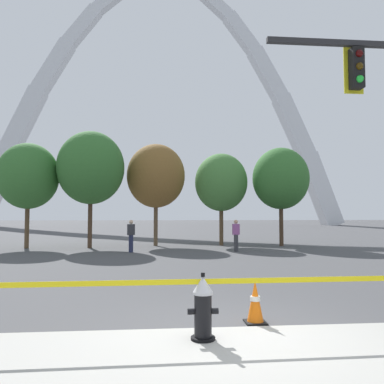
{
  "coord_description": "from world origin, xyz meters",
  "views": [
    {
      "loc": [
        -1.17,
        -6.14,
        1.86
      ],
      "look_at": [
        -0.14,
        5.0,
        2.5
      ],
      "focal_mm": 36.75,
      "sensor_mm": 36.0,
      "label": 1
    }
  ],
  "objects": [
    {
      "name": "tree_left_mid",
      "position": [
        -4.82,
        16.25,
        4.48
      ],
      "size": [
        3.74,
        3.74,
        6.54
      ],
      "color": "#473323",
      "rests_on": "ground"
    },
    {
      "name": "pedestrian_walking_left",
      "position": [
        2.88,
        13.48,
        0.82
      ],
      "size": [
        0.35,
        0.22,
        1.59
      ],
      "color": "#38383D",
      "rests_on": "ground"
    },
    {
      "name": "pedestrian_standing_center",
      "position": [
        -2.37,
        13.51,
        0.82
      ],
      "size": [
        0.38,
        0.39,
        1.59
      ],
      "color": "#232847",
      "rests_on": "ground"
    },
    {
      "name": "fire_hydrant",
      "position": [
        -0.46,
        -0.25,
        0.47
      ],
      "size": [
        0.46,
        0.48,
        0.99
      ],
      "color": "black",
      "rests_on": "ground"
    },
    {
      "name": "tree_far_left",
      "position": [
        -8.23,
        16.31,
        3.98
      ],
      "size": [
        3.33,
        3.33,
        5.82
      ],
      "color": "brown",
      "rests_on": "ground"
    },
    {
      "name": "tree_center_left",
      "position": [
        -1.16,
        17.44,
        4.17
      ],
      "size": [
        3.48,
        3.48,
        6.09
      ],
      "color": "brown",
      "rests_on": "ground"
    },
    {
      "name": "ground_plane",
      "position": [
        0.0,
        0.0,
        0.0
      ],
      "size": [
        240.0,
        240.0,
        0.0
      ],
      "primitive_type": "plane",
      "color": "#474749"
    },
    {
      "name": "caution_tape_barrier",
      "position": [
        -0.67,
        -0.25,
        0.67
      ],
      "size": [
        6.43,
        0.13,
        0.94
      ],
      "color": "#232326",
      "rests_on": "ground"
    },
    {
      "name": "monument_arch",
      "position": [
        -0.0,
        59.97,
        19.58
      ],
      "size": [
        62.26,
        2.96,
        44.01
      ],
      "color": "silver",
      "rests_on": "ground"
    },
    {
      "name": "tree_right_mid",
      "position": [
        6.25,
        16.57,
        3.99
      ],
      "size": [
        3.34,
        3.34,
        5.84
      ],
      "color": "#473323",
      "rests_on": "ground"
    },
    {
      "name": "traffic_cone_by_hydrant",
      "position": [
        0.54,
        0.57,
        0.36
      ],
      "size": [
        0.36,
        0.36,
        0.73
      ],
      "color": "black",
      "rests_on": "ground"
    },
    {
      "name": "tree_center_right",
      "position": [
        2.77,
        17.27,
        3.79
      ],
      "size": [
        3.17,
        3.17,
        5.55
      ],
      "color": "brown",
      "rests_on": "ground"
    }
  ]
}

